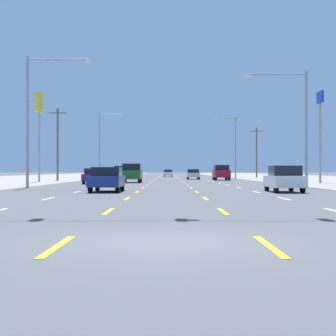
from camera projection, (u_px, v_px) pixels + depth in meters
ground_plane at (168, 180)px, 75.33m from camera, size 572.00×572.00×0.00m
lane_markings at (168, 176)px, 113.83m from camera, size 10.64×227.60×0.01m
signal_span_wire at (167, 42)px, 17.89m from camera, size 26.83×0.53×9.81m
hatchback_far_right_nearest at (285, 179)px, 31.08m from camera, size 1.72×3.90×1.54m
sedan_inner_left_near at (108, 179)px, 31.70m from camera, size 1.80×4.50×1.46m
sedan_far_left_mid at (95, 176)px, 50.46m from camera, size 1.80×4.50×1.46m
suv_inner_left_midfar at (133, 173)px, 56.11m from camera, size 1.98×4.90×1.98m
suv_far_right_far at (222, 172)px, 70.01m from camera, size 1.98×4.90×1.98m
sedan_inner_right_farther at (194, 174)px, 77.17m from camera, size 1.80×4.50×1.46m
suv_far_left_farthest at (122, 172)px, 83.30m from camera, size 1.98×4.90×1.98m
sedan_center_turn_distant_a at (169, 173)px, 109.16m from camera, size 1.80×4.50×1.46m
pole_sign_left_row_1 at (40, 112)px, 60.47m from camera, size 0.24×2.73×10.03m
pole_sign_right_row_1 at (321, 117)px, 53.57m from camera, size 0.24×1.81×9.21m
streetlight_left_row_0 at (36, 110)px, 38.88m from camera, size 4.77×0.26×9.58m
streetlight_right_row_0 at (300, 118)px, 38.85m from camera, size 4.60×0.26×8.51m
streetlight_left_row_1 at (103, 141)px, 79.75m from camera, size 3.70×0.26×9.85m
streetlight_right_row_1 at (234, 143)px, 79.72m from camera, size 3.38×0.26×9.29m
utility_pole_left_row_1 at (58, 143)px, 68.13m from camera, size 2.20×0.26×9.20m
utility_pole_right_row_2 at (257, 152)px, 93.64m from camera, size 2.20×0.26×8.78m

